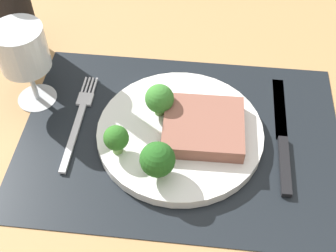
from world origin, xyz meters
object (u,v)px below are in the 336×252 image
steak (204,125)px  fork (79,120)px  wine_glass (23,53)px  plate (180,133)px  knife (283,141)px

steak → fork: (-19.15, 1.05, -2.50)cm
steak → wine_glass: (-27.03, 5.25, 6.64)cm
steak → fork: 19.34cm
plate → steak: size_ratio=2.12×
knife → fork: bearing=-178.4°
plate → knife: bearing=2.0°
fork → knife: knife is taller
steak → plate: bearing=-173.6°
knife → steak: bearing=-176.0°
knife → wine_glass: (-38.90, 5.10, 9.09)cm
plate → knife: (15.23, 0.53, -0.50)cm
wine_glass → steak: bearing=-11.0°
fork → wine_glass: 12.78cm
steak → knife: size_ratio=0.50×
steak → knife: (11.87, 0.16, -2.45)cm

